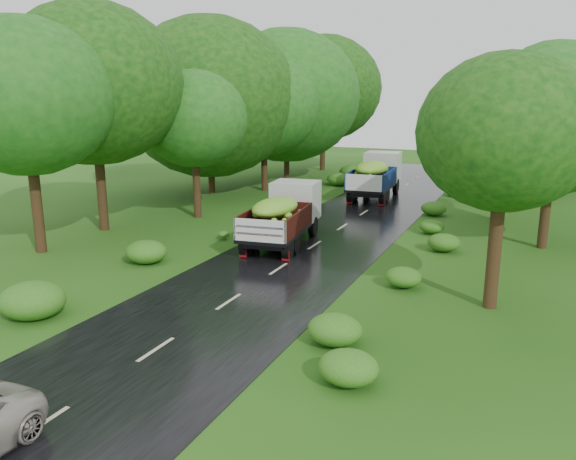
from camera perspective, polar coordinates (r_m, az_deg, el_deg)
The scene contains 9 objects.
ground at distance 16.19m, azimuth -13.27°, elevation -11.76°, with size 120.00×120.00×0.00m, color #19440E.
road at distance 20.05m, azimuth -4.62°, elevation -6.34°, with size 6.50×80.00×0.02m, color black.
road_lines at distance 20.88m, azimuth -3.30°, elevation -5.46°, with size 0.12×69.60×0.00m.
truck_near at distance 26.11m, azimuth -0.38°, elevation 1.83°, with size 3.00×6.55×2.66m.
truck_far at distance 38.56m, azimuth 8.97°, elevation 5.70°, with size 2.80×6.97×2.88m.
utility_pole at distance 36.61m, azimuth 19.19°, elevation 9.20°, with size 1.45×0.68×8.71m.
trees_left at distance 39.61m, azimuth -5.30°, elevation 13.32°, with size 7.61×35.33×9.41m.
trees_right at distance 35.15m, azimuth 24.50°, elevation 10.47°, with size 5.83×32.99×8.47m.
shrubs at distance 27.85m, azimuth 4.23°, elevation 0.12°, with size 11.90×44.00×0.70m.
Camera 1 is at (9.10, -11.51, 6.85)m, focal length 35.00 mm.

